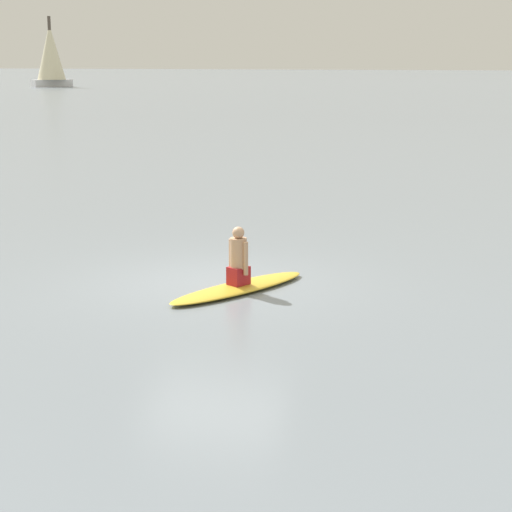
# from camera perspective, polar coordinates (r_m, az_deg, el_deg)

# --- Properties ---
(ground_plane) EXTENTS (400.00, 400.00, 0.00)m
(ground_plane) POSITION_cam_1_polar(r_m,az_deg,el_deg) (15.72, -2.71, -1.66)
(ground_plane) COLOR gray
(surfboard) EXTENTS (2.16, 2.89, 0.12)m
(surfboard) POSITION_cam_1_polar(r_m,az_deg,el_deg) (15.11, -1.11, -2.01)
(surfboard) COLOR gold
(surfboard) RESTS_ON ground
(person_paddler) EXTENTS (0.40, 0.41, 0.98)m
(person_paddler) POSITION_cam_1_polar(r_m,az_deg,el_deg) (14.99, -1.12, -0.16)
(person_paddler) COLOR #A51E23
(person_paddler) RESTS_ON surfboard
(sailboat_distant) EXTENTS (4.60, 4.60, 8.01)m
(sailboat_distant) POSITION_cam_1_polar(r_m,az_deg,el_deg) (109.84, -12.85, 12.33)
(sailboat_distant) COLOR silver
(sailboat_distant) RESTS_ON ground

